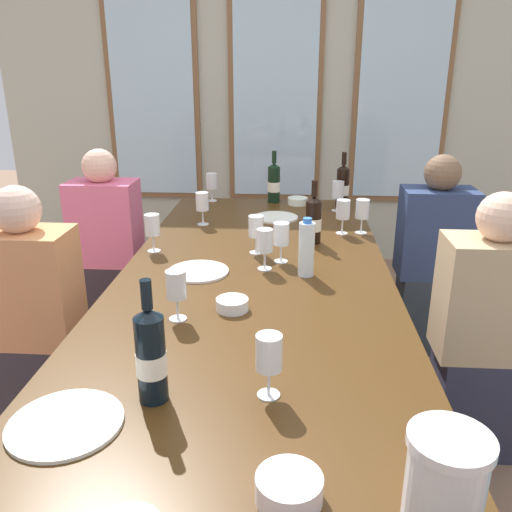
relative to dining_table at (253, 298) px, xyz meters
The scene contains 30 objects.
ground_plane 0.68m from the dining_table, ahead, with size 12.00×12.00×0.00m, color #83614A.
back_wall_with_windows 2.51m from the dining_table, 90.00° to the left, with size 4.31×0.10×2.90m.
dining_table is the anchor object (origin of this frame).
white_plate_0 0.95m from the dining_table, 86.42° to the left, with size 0.24×0.24×0.01m, color white.
white_plate_1 0.96m from the dining_table, 113.23° to the right, with size 0.27×0.27×0.01m, color white.
white_plate_2 0.27m from the dining_table, 154.29° to the left, with size 0.25×0.25×0.01m, color white.
metal_pitcher 1.20m from the dining_table, 68.64° to the right, with size 0.16×0.16×0.19m.
wine_bottle_0 0.81m from the dining_table, 104.37° to the right, with size 0.08×0.08×0.33m.
wine_bottle_1 0.62m from the dining_table, 65.19° to the left, with size 0.08×0.08×0.30m.
wine_bottle_2 1.33m from the dining_table, 70.33° to the left, with size 0.08×0.08×0.32m.
wine_bottle_3 1.33m from the dining_table, 88.59° to the left, with size 0.08×0.08×0.32m.
tasting_bowl_0 0.25m from the dining_table, 103.29° to the right, with size 0.11×0.11×0.04m, color white.
tasting_bowl_1 1.29m from the dining_table, 81.96° to the left, with size 0.12×0.12×0.04m, color white.
tasting_bowl_2 1.09m from the dining_table, 81.99° to the right, with size 0.13×0.13×0.05m, color white.
water_bottle 0.29m from the dining_table, 28.74° to the left, with size 0.06×0.06×0.24m.
wine_glass_0 0.62m from the dining_table, 143.13° to the left, with size 0.07×0.07×0.17m.
wine_glass_1 0.76m from the dining_table, 82.55° to the right, with size 0.07×0.07×0.17m.
wine_glass_2 0.43m from the dining_table, 125.95° to the right, with size 0.07×0.07×0.17m.
wine_glass_3 1.38m from the dining_table, 104.91° to the left, with size 0.07×0.07×0.17m.
wine_glass_4 0.81m from the dining_table, 59.87° to the left, with size 0.07×0.07×0.17m.
wine_glass_5 1.22m from the dining_table, 70.25° to the left, with size 0.07×0.07×0.17m.
wine_glass_6 0.33m from the dining_table, 68.63° to the left, with size 0.07×0.07×0.17m.
wine_glass_7 0.41m from the dining_table, 91.88° to the left, with size 0.07×0.07×0.17m.
wine_glass_8 0.88m from the dining_table, 54.81° to the left, with size 0.07×0.07×0.17m.
wine_glass_9 0.88m from the dining_table, 112.06° to the left, with size 0.07×0.07×0.17m.
wine_glass_10 0.25m from the dining_table, 77.56° to the left, with size 0.07×0.07×0.17m.
seated_person_2 0.93m from the dining_table, behind, with size 0.38×0.24×1.11m.
seated_person_3 0.93m from the dining_table, ahead, with size 0.38×0.24×1.11m.
seated_person_4 1.34m from the dining_table, 133.64° to the left, with size 0.38×0.24×1.11m.
seated_person_5 1.29m from the dining_table, 44.22° to the left, with size 0.38×0.24×1.11m.
Camera 1 is at (0.14, -1.91, 1.55)m, focal length 37.53 mm.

